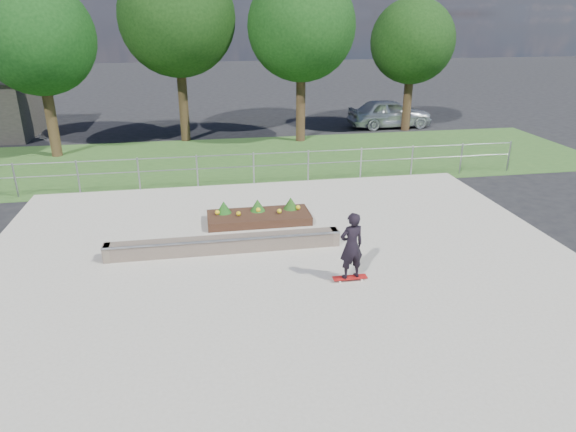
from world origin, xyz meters
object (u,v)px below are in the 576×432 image
Objects in this scene: planter_bed at (259,215)px; skateboarder at (351,246)px; grind_ledge at (225,244)px; parked_car at (390,113)px.

planter_bed is 1.80× the size of skateboarder.
skateboarder is at bearing -36.57° from grind_ledge.
parked_car is at bearing 55.88° from grind_ledge.
parked_car is (9.79, 14.45, 0.50)m from grind_ledge.
grind_ledge is at bearing 143.43° from skateboarder.
parked_car is at bearing 55.25° from planter_bed.
skateboarder is (2.74, -2.04, 0.66)m from grind_ledge.
parked_car is at bearing 66.86° from skateboarder.
grind_ledge is 17.46m from parked_car.
planter_bed is at bearing 112.36° from skateboarder.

